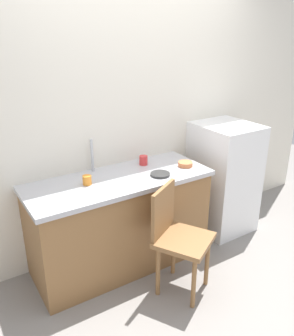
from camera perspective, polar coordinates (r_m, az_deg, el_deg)
The scene contains 11 objects.
ground_plane at distance 3.09m, azimuth 7.69°, elevation -18.94°, with size 8.00×8.00×0.00m, color gray.
back_wall at distance 3.25m, azimuth -2.57°, elevation 8.48°, with size 4.80×0.10×2.52m, color silver.
cabinet_base at distance 3.14m, azimuth -4.40°, elevation -9.00°, with size 1.53×0.60×0.81m, color olive.
countertop at distance 2.94m, azimuth -4.64°, elevation -1.93°, with size 1.57×0.64×0.04m, color #B7B7BC.
faucet at distance 3.05m, azimuth -8.94°, elevation 2.04°, with size 0.02×0.02×0.29m, color #B7B7BC.
refrigerator at distance 3.72m, azimuth 12.28°, elevation -1.50°, with size 0.54×0.60×1.13m, color white.
chair at distance 2.80m, azimuth 4.90°, elevation -10.84°, with size 0.55×0.55×0.89m.
terracotta_bowl at distance 3.18m, azimuth 6.27°, elevation 0.65°, with size 0.13×0.13×0.04m, color #C67042.
hotplate at distance 2.97m, azimuth 2.15°, elevation -1.02°, with size 0.17×0.17×0.02m, color #2D2D2D.
cup_red at distance 3.19m, azimuth -0.53°, elevation 1.27°, with size 0.08×0.08×0.08m, color red.
cup_orange at distance 2.83m, azimuth -9.73°, elevation -1.95°, with size 0.07×0.07×0.08m, color orange.
Camera 1 is at (-1.57, -1.74, 2.02)m, focal length 37.42 mm.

